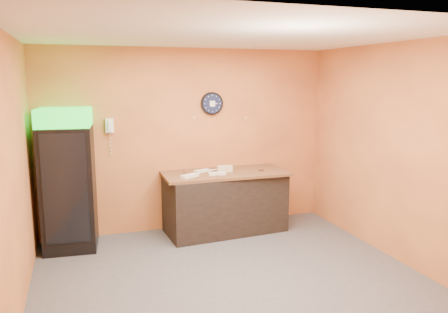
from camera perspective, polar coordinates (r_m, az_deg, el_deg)
name	(u,v)px	position (r m, az deg, el deg)	size (l,w,h in m)	color
floor	(231,279)	(5.37, 0.92, -15.70)	(4.50, 4.50, 0.00)	#47474C
back_wall	(188,140)	(6.82, -4.67, 2.18)	(4.50, 0.02, 2.80)	orange
left_wall	(12,177)	(4.69, -25.93, -2.46)	(0.02, 4.00, 2.80)	orange
right_wall	(395,153)	(6.05, 21.49, 0.49)	(0.02, 4.00, 2.80)	orange
ceiling	(232,35)	(4.85, 1.02, 15.57)	(4.50, 4.00, 0.02)	white
beverage_cooler	(69,182)	(6.32, -19.63, -3.14)	(0.75, 0.76, 1.95)	black
prep_counter	(225,203)	(6.77, 0.15, -6.08)	(1.80, 0.80, 0.90)	black
wall_clock	(212,103)	(6.83, -1.59, 6.94)	(0.35, 0.06, 0.35)	black
wall_phone	(110,126)	(6.55, -14.73, 3.91)	(0.11, 0.10, 0.21)	white
butcher_paper	(225,173)	(6.65, 0.15, -2.19)	(1.89, 0.85, 0.04)	brown
sub_roll_stack	(225,169)	(6.63, 0.10, -1.63)	(0.24, 0.10, 0.10)	beige
wrapped_sandwich_left	(190,176)	(6.30, -4.50, -2.55)	(0.28, 0.11, 0.04)	silver
wrapped_sandwich_mid	(217,174)	(6.45, -0.90, -2.25)	(0.25, 0.10, 0.04)	silver
wrapped_sandwich_right	(202,171)	(6.64, -2.90, -1.90)	(0.25, 0.10, 0.04)	silver
kitchen_tool	(218,168)	(6.75, -0.75, -1.54)	(0.07, 0.07, 0.07)	silver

